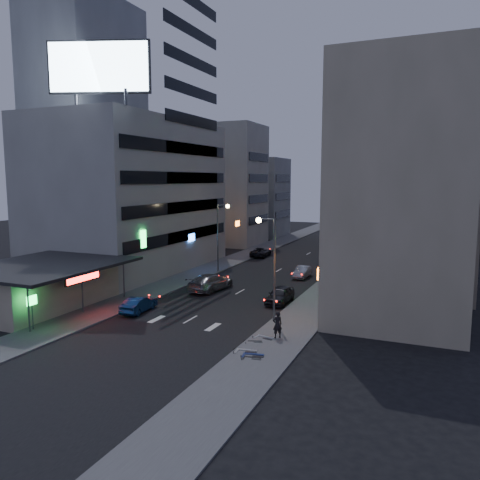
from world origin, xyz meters
The scene contains 29 objects.
ground centered at (0.00, 0.00, 0.00)m, with size 180.00×180.00×0.00m, color black.
sidewalk_left centered at (-8.00, 30.00, 0.06)m, with size 4.00×120.00×0.12m, color #4C4C4F.
sidewalk_right centered at (8.00, 30.00, 0.06)m, with size 4.00×120.00×0.12m, color #4C4C4F.
food_court centered at (-13.90, 2.00, 1.98)m, with size 11.00×13.00×3.88m.
white_building centered at (-17.00, 20.00, 9.00)m, with size 14.00×24.00×18.00m, color #A6A6A2.
grey_tower centered at (-26.00, 23.00, 17.00)m, with size 10.00×14.00×34.00m, color gray.
shophouse_near centered at (15.00, 10.50, 10.00)m, with size 10.00×11.00×20.00m, color #BBAC92.
shophouse_mid centered at (15.50, 22.00, 8.00)m, with size 11.00×12.00×16.00m, color tan.
shophouse_far centered at (15.00, 35.00, 11.00)m, with size 10.00×14.00×22.00m, color #BBAC92.
far_left_a centered at (-15.50, 45.00, 10.00)m, with size 11.00×10.00×20.00m, color #A6A6A2.
far_left_b centered at (-16.00, 58.00, 7.50)m, with size 12.00×10.00×15.00m, color gray.
far_right_a centered at (15.50, 50.00, 9.00)m, with size 11.00×12.00×18.00m, color tan.
far_right_b centered at (16.00, 64.00, 12.00)m, with size 12.00×12.00×24.00m, color #BBAC92.
billboard centered at (-12.99, 9.97, 21.66)m, with size 9.52×3.75×6.20m.
street_lamp_right_near centered at (5.90, 6.00, 5.36)m, with size 1.60×0.44×8.02m.
street_lamp_left centered at (-5.90, 22.00, 5.36)m, with size 1.60×0.44×8.02m.
street_lamp_right_far centered at (5.90, 40.00, 5.36)m, with size 1.60×0.44×8.02m.
parked_car_right_near centered at (4.95, 11.57, 0.75)m, with size 1.76×4.38×1.49m, color black.
parked_car_right_mid centered at (3.83, 22.91, 0.64)m, with size 1.36×3.90×1.28m, color #AEAFB7.
parked_car_left centered at (-5.60, 34.60, 0.65)m, with size 2.16×4.68×1.30m, color black.
parked_car_right_far centered at (4.54, 33.27, 0.69)m, with size 1.95×4.79×1.39m, color gray.
road_car_blue centered at (-5.00, 4.19, 0.66)m, with size 1.39×3.99×1.32m, color navy.
road_car_silver centered at (-2.93, 13.40, 0.84)m, with size 2.35×5.79×1.68m, color #9B9BA3.
person centered at (7.83, 2.33, 1.06)m, with size 0.69×0.45×1.88m, color black.
scooter_black_a centered at (8.15, -1.48, 0.64)m, with size 1.71×0.57×1.05m, color black, non-canonical shape.
scooter_silver_a centered at (7.48, -0.51, 0.75)m, with size 2.05×0.68×1.26m, color #B5B7BE, non-canonical shape.
scooter_blue centered at (8.12, -0.97, 0.73)m, with size 2.00×0.67×1.22m, color navy, non-canonical shape.
scooter_black_b centered at (7.07, 1.38, 0.62)m, with size 1.64×0.55×1.00m, color black, non-canonical shape.
scooter_silver_b centered at (7.71, 2.15, 0.71)m, with size 1.93×0.64×1.18m, color #BBBDC3, non-canonical shape.
Camera 1 is at (17.80, -27.43, 11.06)m, focal length 35.00 mm.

